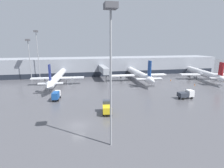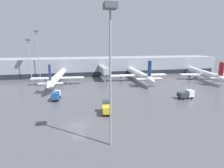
% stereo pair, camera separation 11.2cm
% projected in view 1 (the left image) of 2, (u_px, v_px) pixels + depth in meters
% --- Properties ---
extents(ground_plane, '(320.00, 320.00, 0.00)m').
position_uv_depth(ground_plane, '(78.00, 125.00, 35.12)').
color(ground_plane, '#4C4C51').
extents(terminal_building, '(160.00, 31.31, 9.00)m').
position_uv_depth(terminal_building, '(75.00, 66.00, 93.16)').
color(terminal_building, gray).
rests_on(terminal_building, ground_plane).
extents(parked_jet_0, '(20.79, 38.98, 9.76)m').
position_uv_depth(parked_jet_0, '(58.00, 77.00, 70.14)').
color(parked_jet_0, silver).
rests_on(parked_jet_0, ground_plane).
extents(parked_jet_1, '(26.13, 38.22, 10.10)m').
position_uv_depth(parked_jet_1, '(138.00, 74.00, 78.74)').
color(parked_jet_1, white).
rests_on(parked_jet_1, ground_plane).
extents(parked_jet_2, '(21.22, 36.40, 9.22)m').
position_uv_depth(parked_jet_2, '(203.00, 73.00, 81.02)').
color(parked_jet_2, white).
rests_on(parked_jet_2, ground_plane).
extents(service_truck_0, '(2.53, 4.31, 2.95)m').
position_uv_depth(service_truck_0, '(107.00, 107.00, 40.69)').
color(service_truck_0, gold).
rests_on(service_truck_0, ground_plane).
extents(service_truck_1, '(4.64, 2.25, 2.56)m').
position_uv_depth(service_truck_1, '(186.00, 94.00, 52.28)').
color(service_truck_1, '#2D333D').
rests_on(service_truck_1, ground_plane).
extents(service_truck_2, '(2.21, 5.22, 2.56)m').
position_uv_depth(service_truck_2, '(56.00, 95.00, 51.03)').
color(service_truck_2, '#19478C').
rests_on(service_truck_2, ground_plane).
extents(traffic_cone_1, '(0.36, 0.36, 0.74)m').
position_uv_depth(traffic_cone_1, '(195.00, 84.00, 69.56)').
color(traffic_cone_1, orange).
rests_on(traffic_cone_1, ground_plane).
extents(traffic_cone_2, '(0.42, 0.42, 0.73)m').
position_uv_depth(traffic_cone_2, '(171.00, 80.00, 78.53)').
color(traffic_cone_2, orange).
rests_on(traffic_cone_2, ground_plane).
extents(apron_light_mast_2, '(1.80, 1.80, 22.03)m').
position_uv_depth(apron_light_mast_2, '(37.00, 42.00, 77.63)').
color(apron_light_mast_2, gray).
rests_on(apron_light_mast_2, ground_plane).
extents(apron_light_mast_3, '(1.80, 1.80, 18.21)m').
position_uv_depth(apron_light_mast_3, '(29.00, 48.00, 74.40)').
color(apron_light_mast_3, gray).
rests_on(apron_light_mast_3, ground_plane).
extents(apron_light_mast_6, '(1.80, 1.80, 21.43)m').
position_uv_depth(apron_light_mast_6, '(111.00, 40.00, 24.66)').
color(apron_light_mast_6, gray).
rests_on(apron_light_mast_6, ground_plane).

